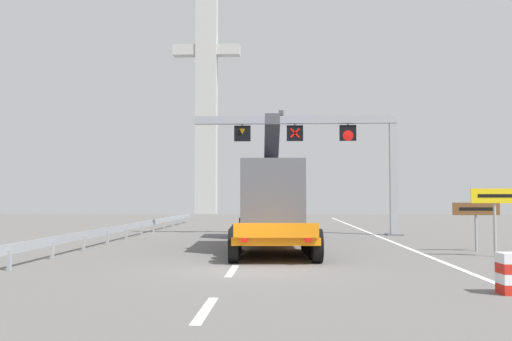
# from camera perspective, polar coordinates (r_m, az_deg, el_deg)

# --- Properties ---
(ground) EXTENTS (112.00, 112.00, 0.00)m
(ground) POSITION_cam_1_polar(r_m,az_deg,el_deg) (16.82, -0.70, -9.93)
(ground) COLOR slate
(lane_markings) EXTENTS (0.20, 42.36, 0.01)m
(lane_markings) POSITION_cam_1_polar(r_m,az_deg,el_deg) (30.65, -0.07, -6.68)
(lane_markings) COLOR silver
(lane_markings) RESTS_ON ground
(edge_line_right) EXTENTS (0.20, 63.00, 0.01)m
(edge_line_right) POSITION_cam_1_polar(r_m,az_deg,el_deg) (29.21, 13.03, -6.80)
(edge_line_right) COLOR silver
(edge_line_right) RESTS_ON ground
(overhead_lane_gantry) EXTENTS (11.75, 0.90, 7.09)m
(overhead_lane_gantry) POSITION_cam_1_polar(r_m,az_deg,el_deg) (32.63, 6.65, 3.22)
(overhead_lane_gantry) COLOR #9EA0A5
(overhead_lane_gantry) RESTS_ON ground
(heavy_haul_truck_orange) EXTENTS (3.61, 14.16, 5.30)m
(heavy_haul_truck_orange) POSITION_cam_1_polar(r_m,az_deg,el_deg) (25.83, 1.36, -3.01)
(heavy_haul_truck_orange) COLOR orange
(heavy_haul_truck_orange) RESTS_ON ground
(exit_sign_yellow) EXTENTS (1.69, 0.15, 2.44)m
(exit_sign_yellow) POSITION_cam_1_polar(r_m,az_deg,el_deg) (22.05, 22.82, -3.12)
(exit_sign_yellow) COLOR #9EA0A5
(exit_sign_yellow) RESTS_ON ground
(tourist_info_sign_brown) EXTENTS (1.82, 0.15, 1.91)m
(tourist_info_sign_brown) POSITION_cam_1_polar(r_m,az_deg,el_deg) (24.00, 21.20, -4.04)
(tourist_info_sign_brown) COLOR #9EA0A5
(tourist_info_sign_brown) RESTS_ON ground
(guardrail_left) EXTENTS (0.13, 34.01, 0.76)m
(guardrail_left) POSITION_cam_1_polar(r_m,az_deg,el_deg) (32.69, -11.51, -5.41)
(guardrail_left) COLOR #999EA3
(guardrail_left) RESTS_ON ground
(bridge_pylon_distant) EXTENTS (9.00, 2.00, 35.39)m
(bridge_pylon_distant) POSITION_cam_1_polar(r_m,az_deg,el_deg) (77.66, -4.98, 9.13)
(bridge_pylon_distant) COLOR #B7B7B2
(bridge_pylon_distant) RESTS_ON ground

